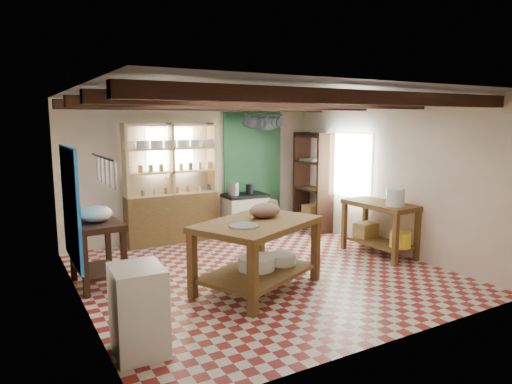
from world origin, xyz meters
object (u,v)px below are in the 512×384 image
work_table (257,255)px  right_counter (379,229)px  stove (245,214)px  cat (265,210)px  prep_table (98,254)px  white_cabinet (139,310)px

work_table → right_counter: bearing=-16.8°
stove → right_counter: size_ratio=0.66×
work_table → cat: 0.62m
right_counter → prep_table: bearing=166.5°
work_table → right_counter: (2.55, 0.34, -0.02)m
prep_table → right_counter: 4.46m
work_table → right_counter: work_table is taller
stove → right_counter: right_counter is taller
right_counter → work_table: bearing=-175.0°
stove → work_table: bearing=-112.8°
white_cabinet → stove: bearing=52.0°
right_counter → stove: bearing=116.2°
prep_table → white_cabinet: (-0.02, -2.09, -0.01)m
work_table → white_cabinet: (-1.85, -0.91, -0.03)m
stove → prep_table: size_ratio=0.93×
stove → white_cabinet: bearing=-128.3°
stove → white_cabinet: white_cabinet is taller
prep_table → cat: (2.03, -1.03, 0.58)m
work_table → cat: size_ratio=3.65×
white_cabinet → right_counter: (4.40, 1.25, 0.02)m
stove → cat: 2.81m
prep_table → right_counter: right_counter is taller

